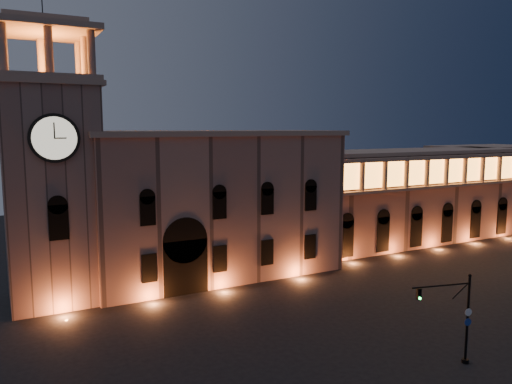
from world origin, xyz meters
The scene contains 6 objects.
ground centered at (0.00, 0.00, 0.00)m, with size 160.00×160.00×0.00m, color black.
government_building centered at (-2.08, 21.93, 8.77)m, with size 30.80×12.80×17.60m.
clock_tower centered at (-20.50, 20.98, 12.50)m, with size 9.80×9.80×32.40m.
colonnade_wing centered at (32.00, 23.92, 7.33)m, with size 40.60×11.50×14.50m.
secondary_building centered at (58.00, 30.00, 7.00)m, with size 20.00×12.00×14.00m, color #876156.
traffic_light centered at (4.73, -8.82, 3.71)m, with size 5.04×1.45×7.07m.
Camera 1 is at (-25.68, -33.64, 18.02)m, focal length 35.00 mm.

